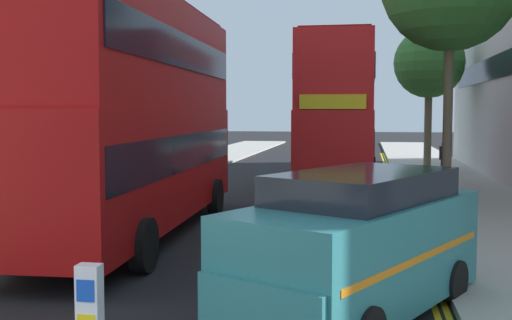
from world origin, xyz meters
TOP-DOWN VIEW (x-y plane):
  - sidewalk_right at (6.50, 16.00)m, footprint 4.00×80.00m
  - sidewalk_left at (-6.50, 16.00)m, footprint 4.00×80.00m
  - kerb_line_outer at (4.40, 14.00)m, footprint 0.10×56.00m
  - kerb_line_inner at (4.24, 14.00)m, footprint 0.10×56.00m
  - keep_left_bollard at (0.00, 2.53)m, footprint 0.36×0.28m
  - double_decker_bus_away at (-2.24, 10.01)m, footprint 3.09×10.89m
  - double_decker_bus_oncoming at (2.18, 20.16)m, footprint 2.82×10.81m
  - taxi_minivan at (3.04, 4.83)m, footprint 3.88×5.13m
  - pedestrian_far at (6.37, 22.84)m, footprint 0.34×0.22m
  - street_tree_mid at (6.24, 28.50)m, footprint 3.51×3.51m

SIDE VIEW (x-z plane):
  - kerb_line_outer at x=4.40m, z-range 0.00..0.01m
  - kerb_line_inner at x=4.24m, z-range 0.00..0.01m
  - sidewalk_right at x=6.50m, z-range 0.00..0.14m
  - sidewalk_left at x=-6.50m, z-range 0.00..0.14m
  - keep_left_bollard at x=0.00m, z-range 0.05..1.16m
  - pedestrian_far at x=6.37m, z-range 0.18..1.80m
  - taxi_minivan at x=3.04m, z-range 0.01..2.13m
  - double_decker_bus_away at x=-2.24m, z-range 0.21..5.85m
  - double_decker_bus_oncoming at x=2.18m, z-range 0.21..5.85m
  - street_tree_mid at x=6.24m, z-range 1.86..8.91m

